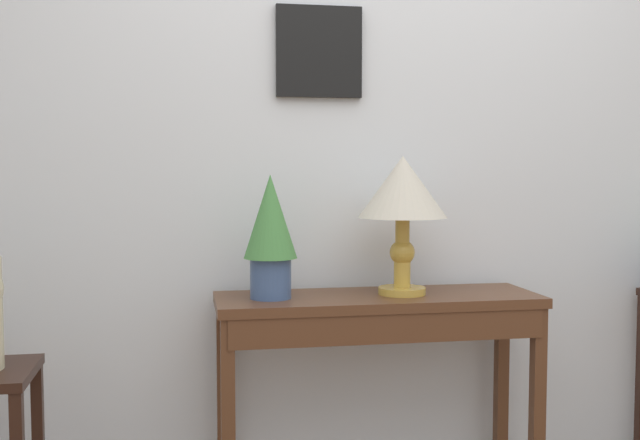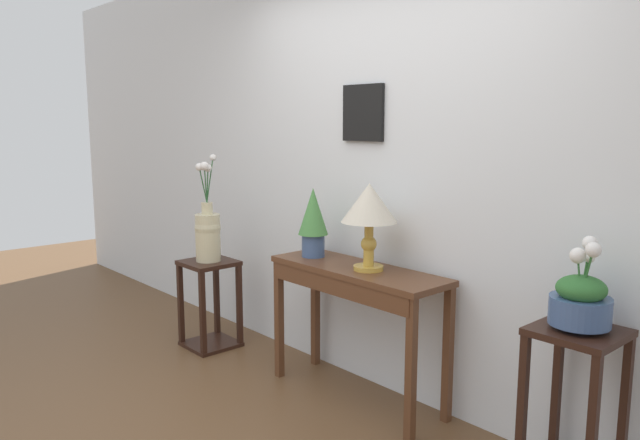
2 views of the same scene
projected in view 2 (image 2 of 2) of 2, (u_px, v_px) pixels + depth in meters
name	position (u px, v px, depth m)	size (l,w,h in m)	color
back_wall_with_art	(399.00, 160.00, 3.57)	(9.00, 0.13, 2.80)	silver
console_table	(354.00, 289.00, 3.53)	(1.14, 0.37, 0.79)	#56331E
table_lamp	(369.00, 207.00, 3.40)	(0.32, 0.32, 0.49)	gold
potted_plant_on_console	(313.00, 219.00, 3.77)	(0.18, 0.18, 0.43)	#3D5684
pedestal_stand_left	(210.00, 304.00, 4.43)	(0.35, 0.35, 0.64)	black
flower_vase_tall_left	(208.00, 230.00, 4.35)	(0.19, 0.22, 0.76)	beige
pedestal_stand_right	(573.00, 413.00, 2.64)	(0.35, 0.35, 0.76)	black
planter_bowl_wide_right	(581.00, 299.00, 2.56)	(0.25, 0.25, 0.39)	#3D5684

